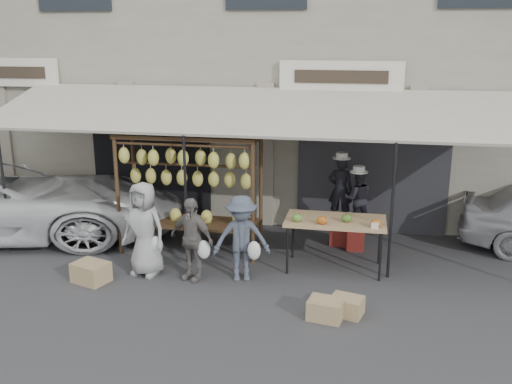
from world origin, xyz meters
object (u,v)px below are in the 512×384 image
(crate_near_b, at_px, (347,306))
(crate_far, at_px, (91,272))
(vendor_left, at_px, (340,190))
(customer_left, at_px, (144,229))
(customer_right, at_px, (241,238))
(banana_rack, at_px, (189,170))
(customer_mid, at_px, (191,239))
(vendor_right, at_px, (358,199))
(crate_near_a, at_px, (326,309))
(produce_table, at_px, (335,222))

(crate_near_b, height_order, crate_far, crate_far)
(vendor_left, distance_m, customer_left, 3.75)
(vendor_left, bearing_deg, customer_left, 32.59)
(customer_right, xyz_separation_m, crate_near_b, (1.76, -0.92, -0.59))
(customer_left, height_order, customer_right, customer_left)
(banana_rack, xyz_separation_m, customer_mid, (0.39, -1.20, -0.87))
(vendor_left, xyz_separation_m, vendor_right, (0.33, -0.19, -0.10))
(customer_left, height_order, crate_far, customer_left)
(vendor_right, bearing_deg, banana_rack, 1.15)
(vendor_right, relative_size, customer_left, 0.67)
(customer_mid, height_order, crate_near_a, customer_mid)
(crate_near_b, distance_m, crate_far, 4.20)
(vendor_left, bearing_deg, customer_mid, 41.63)
(crate_near_a, bearing_deg, customer_mid, 156.62)
(vendor_right, height_order, customer_mid, vendor_right)
(banana_rack, distance_m, produce_table, 2.81)
(produce_table, distance_m, crate_near_b, 1.81)
(banana_rack, relative_size, customer_right, 1.80)
(banana_rack, distance_m, crate_far, 2.47)
(customer_left, bearing_deg, produce_table, 26.76)
(banana_rack, bearing_deg, customer_left, -110.91)
(produce_table, distance_m, vendor_right, 1.12)
(vendor_right, bearing_deg, crate_near_a, 71.32)
(customer_mid, relative_size, customer_right, 0.97)
(banana_rack, distance_m, crate_near_a, 3.74)
(crate_far, bearing_deg, crate_near_a, -8.05)
(vendor_left, xyz_separation_m, crate_far, (-3.92, -2.51, -0.94))
(crate_near_a, height_order, crate_near_b, crate_near_a)
(vendor_left, distance_m, customer_mid, 3.13)
(banana_rack, bearing_deg, produce_table, -7.94)
(banana_rack, xyz_separation_m, customer_right, (1.21, -1.08, -0.84))
(produce_table, relative_size, vendor_left, 1.32)
(customer_mid, bearing_deg, vendor_left, 61.42)
(produce_table, relative_size, vendor_right, 1.57)
(vendor_left, relative_size, crate_near_b, 2.82)
(vendor_left, xyz_separation_m, customer_mid, (-2.32, -2.07, -0.40))
(customer_left, bearing_deg, crate_near_a, -5.53)
(vendor_left, xyz_separation_m, crate_near_b, (0.26, -2.88, -0.97))
(crate_far, bearing_deg, vendor_right, 28.61)
(banana_rack, relative_size, crate_near_a, 5.32)
(customer_mid, bearing_deg, vendor_right, 55.05)
(crate_near_b, bearing_deg, vendor_left, 95.19)
(banana_rack, xyz_separation_m, produce_table, (2.69, -0.38, -0.71))
(banana_rack, distance_m, customer_left, 1.45)
(produce_table, bearing_deg, customer_right, -154.43)
(vendor_right, height_order, customer_left, customer_left)
(vendor_right, distance_m, crate_near_a, 3.01)
(produce_table, xyz_separation_m, crate_far, (-3.90, -1.26, -0.70))
(crate_near_a, bearing_deg, produce_table, 89.57)
(customer_left, relative_size, crate_near_b, 3.54)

